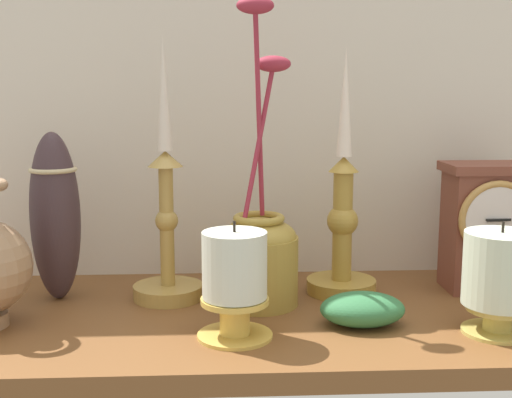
{
  "coord_description": "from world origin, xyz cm",
  "views": [
    {
      "loc": [
        -7.98,
        -79.0,
        27.32
      ],
      "look_at": [
        -3.8,
        0.0,
        14.0
      ],
      "focal_mm": 47.29,
      "sensor_mm": 36.0,
      "label": 1
    }
  ],
  "objects_px": {
    "candlestick_tall_left": "(167,227)",
    "brass_vase_jar": "(259,249)",
    "mantel_clock": "(486,225)",
    "candlestick_tall_center": "(342,226)",
    "pillar_candle_near_clock": "(500,278)",
    "tall_ceramic_vase": "(55,216)",
    "pillar_candle_front": "(235,280)"
  },
  "relations": [
    {
      "from": "candlestick_tall_center",
      "to": "pillar_candle_front",
      "type": "relative_size",
      "value": 2.48
    },
    {
      "from": "brass_vase_jar",
      "to": "pillar_candle_front",
      "type": "height_order",
      "value": "brass_vase_jar"
    },
    {
      "from": "candlestick_tall_left",
      "to": "pillar_candle_front",
      "type": "relative_size",
      "value": 2.58
    },
    {
      "from": "mantel_clock",
      "to": "candlestick_tall_left",
      "type": "bearing_deg",
      "value": -177.91
    },
    {
      "from": "candlestick_tall_left",
      "to": "brass_vase_jar",
      "type": "distance_m",
      "value": 0.12
    },
    {
      "from": "mantel_clock",
      "to": "candlestick_tall_center",
      "type": "relative_size",
      "value": 0.53
    },
    {
      "from": "brass_vase_jar",
      "to": "pillar_candle_near_clock",
      "type": "height_order",
      "value": "brass_vase_jar"
    },
    {
      "from": "brass_vase_jar",
      "to": "pillar_candle_near_clock",
      "type": "xyz_separation_m",
      "value": [
        0.26,
        -0.12,
        -0.01
      ]
    },
    {
      "from": "mantel_clock",
      "to": "candlestick_tall_left",
      "type": "xyz_separation_m",
      "value": [
        -0.42,
        -0.02,
        0.01
      ]
    },
    {
      "from": "mantel_clock",
      "to": "pillar_candle_near_clock",
      "type": "relative_size",
      "value": 1.36
    },
    {
      "from": "brass_vase_jar",
      "to": "pillar_candle_near_clock",
      "type": "bearing_deg",
      "value": -23.89
    },
    {
      "from": "mantel_clock",
      "to": "tall_ceramic_vase",
      "type": "distance_m",
      "value": 0.57
    },
    {
      "from": "pillar_candle_front",
      "to": "tall_ceramic_vase",
      "type": "relative_size",
      "value": 0.6
    },
    {
      "from": "candlestick_tall_center",
      "to": "brass_vase_jar",
      "type": "height_order",
      "value": "brass_vase_jar"
    },
    {
      "from": "brass_vase_jar",
      "to": "pillar_candle_front",
      "type": "relative_size",
      "value": 2.87
    },
    {
      "from": "brass_vase_jar",
      "to": "tall_ceramic_vase",
      "type": "bearing_deg",
      "value": 171.77
    },
    {
      "from": "candlestick_tall_left",
      "to": "pillar_candle_near_clock",
      "type": "relative_size",
      "value": 2.65
    },
    {
      "from": "mantel_clock",
      "to": "pillar_candle_near_clock",
      "type": "height_order",
      "value": "mantel_clock"
    },
    {
      "from": "candlestick_tall_left",
      "to": "brass_vase_jar",
      "type": "height_order",
      "value": "brass_vase_jar"
    },
    {
      "from": "brass_vase_jar",
      "to": "tall_ceramic_vase",
      "type": "xyz_separation_m",
      "value": [
        -0.26,
        0.04,
        0.04
      ]
    },
    {
      "from": "pillar_candle_front",
      "to": "tall_ceramic_vase",
      "type": "bearing_deg",
      "value": 146.41
    },
    {
      "from": "brass_vase_jar",
      "to": "mantel_clock",
      "type": "bearing_deg",
      "value": 8.43
    },
    {
      "from": "mantel_clock",
      "to": "pillar_candle_front",
      "type": "relative_size",
      "value": 1.32
    },
    {
      "from": "candlestick_tall_left",
      "to": "pillar_candle_front",
      "type": "distance_m",
      "value": 0.17
    },
    {
      "from": "candlestick_tall_center",
      "to": "pillar_candle_front",
      "type": "bearing_deg",
      "value": -133.06
    },
    {
      "from": "candlestick_tall_left",
      "to": "tall_ceramic_vase",
      "type": "relative_size",
      "value": 1.56
    },
    {
      "from": "candlestick_tall_left",
      "to": "candlestick_tall_center",
      "type": "distance_m",
      "value": 0.23
    },
    {
      "from": "candlestick_tall_center",
      "to": "pillar_candle_front",
      "type": "distance_m",
      "value": 0.21
    },
    {
      "from": "candlestick_tall_center",
      "to": "brass_vase_jar",
      "type": "xyz_separation_m",
      "value": [
        -0.11,
        -0.04,
        -0.02
      ]
    },
    {
      "from": "pillar_candle_front",
      "to": "pillar_candle_near_clock",
      "type": "distance_m",
      "value": 0.29
    },
    {
      "from": "brass_vase_jar",
      "to": "tall_ceramic_vase",
      "type": "height_order",
      "value": "brass_vase_jar"
    },
    {
      "from": "candlestick_tall_left",
      "to": "pillar_candle_front",
      "type": "xyz_separation_m",
      "value": [
        0.08,
        -0.14,
        -0.03
      ]
    }
  ]
}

